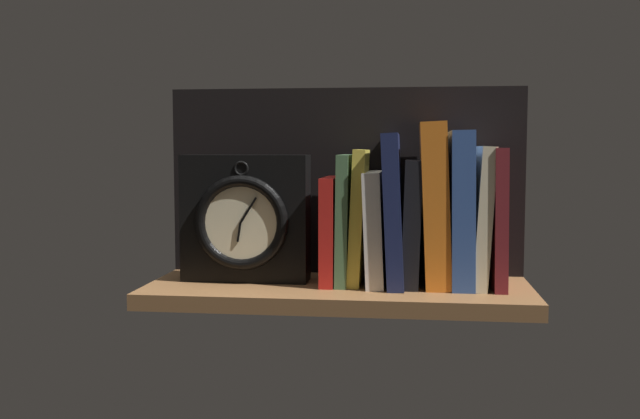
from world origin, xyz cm
name	(u,v)px	position (x,y,z in cm)	size (l,w,h in cm)	color
ground_plane	(338,292)	(0.00, 0.00, -1.25)	(61.07, 23.75, 2.50)	brown
back_panel	(345,181)	(0.00, 11.28, 16.06)	(61.07, 1.20, 32.12)	black
book_red_requiem	(330,230)	(-1.52, 2.36, 8.56)	(2.21, 13.82, 17.12)	red
book_green_romantic	(345,219)	(0.83, 2.36, 10.36)	(1.88, 13.39, 20.73)	#476B44
book_yellow_seinlanguage	(359,216)	(3.04, 2.36, 10.78)	(1.95, 12.43, 21.56)	gold
book_white_catcher	(375,228)	(5.70, 2.36, 9.01)	(2.76, 15.17, 18.03)	silver
book_navy_bierce	(394,209)	(8.67, 2.36, 12.02)	(2.58, 16.63, 24.05)	#192147
book_black_skeptic	(412,222)	(11.60, 2.36, 9.93)	(2.67, 13.91, 19.86)	black
book_orange_pandolfini	(435,204)	(15.23, 2.36, 12.89)	(3.99, 14.16, 25.79)	orange
book_blue_modern	(461,208)	(19.28, 2.36, 12.24)	(3.50, 14.65, 24.48)	#2D4C8E
book_cream_twain	(481,216)	(22.45, 2.36, 11.03)	(2.23, 14.31, 22.06)	beige
book_maroon_dawkins	(496,217)	(24.85, 2.36, 10.91)	(1.97, 14.93, 21.81)	maroon
framed_clock	(245,219)	(-15.48, 1.44, 10.28)	(20.71, 7.41, 20.71)	black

